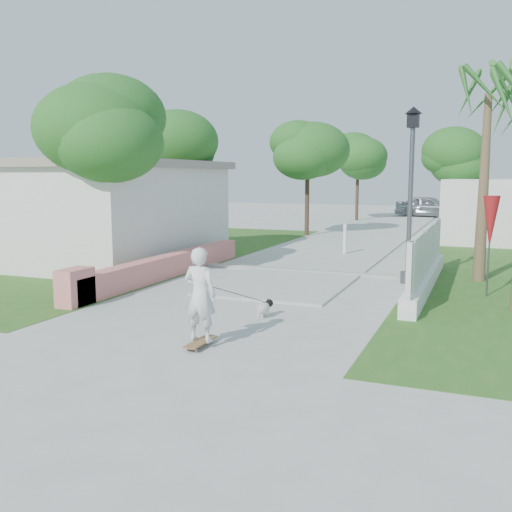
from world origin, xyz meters
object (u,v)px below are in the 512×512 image
at_px(street_lamp, 411,188).
at_px(patio_umbrella, 491,223).
at_px(parked_car, 429,207).
at_px(dog, 264,308).
at_px(bollard, 345,239).
at_px(skateboarder, 224,293).

distance_m(street_lamp, patio_umbrella, 2.27).
relative_size(street_lamp, parked_car, 1.04).
distance_m(dog, parked_car, 29.29).
bearing_deg(bollard, street_lamp, -59.04).
relative_size(skateboarder, parked_car, 0.65).
relative_size(patio_umbrella, dog, 4.71).
bearing_deg(street_lamp, patio_umbrella, -27.76).
bearing_deg(dog, parked_car, 108.74).
relative_size(patio_umbrella, parked_car, 0.54).
xyz_separation_m(bollard, parked_car, (0.93, 20.09, 0.14)).
distance_m(patio_umbrella, dog, 5.67).
distance_m(skateboarder, parked_car, 30.62).
relative_size(bollard, dog, 2.23).
bearing_deg(parked_car, street_lamp, -165.91).
distance_m(bollard, patio_umbrella, 7.25).
bearing_deg(skateboarder, parked_car, -90.27).
bearing_deg(dog, street_lamp, 85.07).
height_order(skateboarder, dog, skateboarder).
bearing_deg(bollard, patio_umbrella, -50.09).
relative_size(street_lamp, bollard, 4.07).
relative_size(bollard, patio_umbrella, 0.47).
height_order(bollard, patio_umbrella, patio_umbrella).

